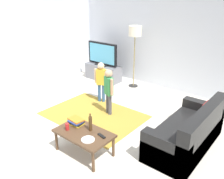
{
  "coord_description": "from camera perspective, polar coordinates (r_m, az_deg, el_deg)",
  "views": [
    {
      "loc": [
        3.08,
        -3.16,
        2.64
      ],
      "look_at": [
        0.0,
        0.6,
        0.65
      ],
      "focal_mm": 38.29,
      "sensor_mm": 36.0,
      "label": 1
    }
  ],
  "objects": [
    {
      "name": "book_stack",
      "position": [
        4.39,
        -8.61,
        -7.59
      ],
      "size": [
        0.29,
        0.23,
        0.11
      ],
      "color": "yellow",
      "rests_on": "coffee_table"
    },
    {
      "name": "area_rug",
      "position": [
        5.57,
        -4.4,
        -6.06
      ],
      "size": [
        2.2,
        1.6,
        0.01
      ],
      "primitive_type": "cube",
      "color": "#B28C33",
      "rests_on": "ground"
    },
    {
      "name": "tv_remote",
      "position": [
        4.03,
        -2.5,
        -11.0
      ],
      "size": [
        0.18,
        0.08,
        0.02
      ],
      "primitive_type": "cube",
      "rotation": [
        0.0,
        0.0,
        -0.21
      ],
      "color": "black",
      "rests_on": "coffee_table"
    },
    {
      "name": "floor_lamp",
      "position": [
        6.85,
        5.53,
        12.96
      ],
      "size": [
        0.36,
        0.36,
        1.78
      ],
      "color": "#262626",
      "rests_on": "ground"
    },
    {
      "name": "wall_back",
      "position": [
        7.01,
        12.78,
        11.12
      ],
      "size": [
        6.0,
        0.12,
        2.7
      ],
      "primitive_type": "cube",
      "color": "silver",
      "rests_on": "ground"
    },
    {
      "name": "child_near_tv",
      "position": [
        5.99,
        -2.61,
        2.62
      ],
      "size": [
        0.32,
        0.21,
        1.04
      ],
      "color": "#33598C",
      "rests_on": "ground"
    },
    {
      "name": "couch",
      "position": [
        4.56,
        18.15,
        -10.06
      ],
      "size": [
        0.8,
        1.8,
        0.86
      ],
      "color": "black",
      "rests_on": "ground"
    },
    {
      "name": "bottle",
      "position": [
        4.14,
        -5.17,
        -8.06
      ],
      "size": [
        0.06,
        0.06,
        0.33
      ],
      "color": "#4C3319",
      "rests_on": "coffee_table"
    },
    {
      "name": "plate",
      "position": [
        3.96,
        -5.76,
        -11.82
      ],
      "size": [
        0.22,
        0.22,
        0.02
      ],
      "color": "white",
      "rests_on": "coffee_table"
    },
    {
      "name": "wall_left",
      "position": [
        6.97,
        -23.15,
        9.85
      ],
      "size": [
        0.12,
        6.0,
        2.7
      ],
      "primitive_type": "cube",
      "color": "silver",
      "rests_on": "ground"
    },
    {
      "name": "tv",
      "position": [
        7.5,
        -2.32,
        8.43
      ],
      "size": [
        1.1,
        0.28,
        0.71
      ],
      "color": "black",
      "rests_on": "tv_stand"
    },
    {
      "name": "tv_stand",
      "position": [
        7.68,
        -2.15,
        4.08
      ],
      "size": [
        1.2,
        0.44,
        0.5
      ],
      "color": "slate",
      "rests_on": "ground"
    },
    {
      "name": "coffee_table",
      "position": [
        4.2,
        -6.74,
        -10.66
      ],
      "size": [
        1.0,
        0.6,
        0.42
      ],
      "color": "#513823",
      "rests_on": "ground"
    },
    {
      "name": "soda_can",
      "position": [
        4.25,
        -10.64,
        -8.7
      ],
      "size": [
        0.07,
        0.07,
        0.12
      ],
      "primitive_type": "cylinder",
      "color": "red",
      "rests_on": "coffee_table"
    },
    {
      "name": "child_center",
      "position": [
        5.36,
        -0.79,
        0.41
      ],
      "size": [
        0.34,
        0.21,
        1.07
      ],
      "color": "#4C4C59",
      "rests_on": "ground"
    },
    {
      "name": "ground",
      "position": [
        5.14,
        -4.29,
        -8.69
      ],
      "size": [
        7.8,
        7.8,
        0.0
      ],
      "primitive_type": "plane",
      "color": "beige"
    }
  ]
}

